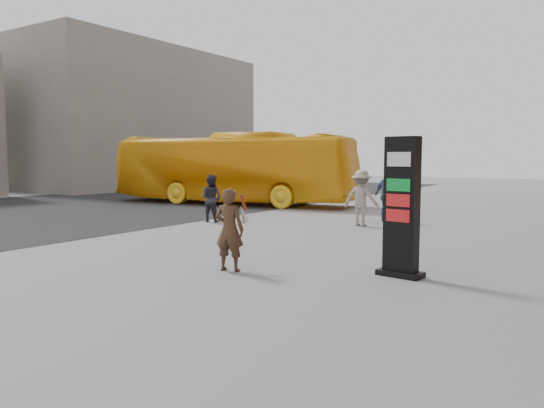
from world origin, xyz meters
The scene contains 9 objects.
ground centered at (0.00, 0.00, 0.00)m, with size 100.00×100.00×0.00m, color #9E9EA3.
road centered at (-13.00, 5.00, 0.00)m, with size 16.00×60.00×0.01m, color black.
bg_building_far centered at (-24.00, 20.00, 5.00)m, with size 10.00×18.00×10.00m, color gray.
info_pylon centered at (3.78, 1.61, 1.31)m, with size 0.89×0.53×2.63m.
woman centered at (0.79, 0.22, 0.84)m, with size 0.72×0.68×1.64m.
bus centered at (-8.30, 12.14, 1.67)m, with size 2.80×11.98×3.34m, color yellow.
pedestrian_a centered at (-4.58, 6.09, 0.81)m, with size 0.79×0.62×1.63m, color #28272F.
pedestrian_b centered at (0.18, 7.95, 0.91)m, with size 1.18×0.68×1.82m, color gray.
pedestrian_c centered at (0.49, 9.49, 0.92)m, with size 1.08×0.45×1.85m, color #384762.
Camera 1 is at (7.16, -7.96, 2.26)m, focal length 35.00 mm.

